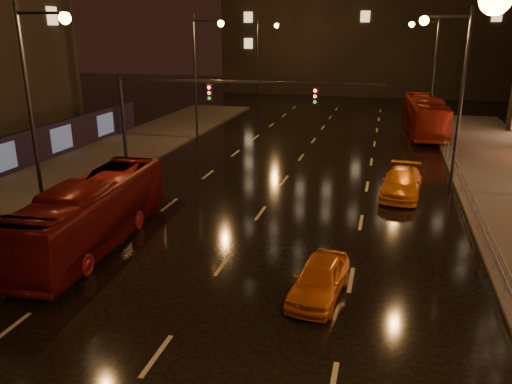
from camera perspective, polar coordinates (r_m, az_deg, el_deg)
ground at (r=28.94m, az=2.47°, el=0.25°), size 140.00×140.00×0.00m
sidewalk_left at (r=30.51m, az=-25.39°, el=-0.44°), size 7.00×70.00×0.15m
traffic_signal at (r=29.34m, az=-7.25°, el=9.87°), size 15.31×0.32×6.20m
railing_right at (r=26.53m, az=23.55°, el=-0.92°), size 0.05×56.00×1.00m
bus_red at (r=22.25m, az=-18.18°, el=-2.31°), size 3.14×10.49×2.88m
bus_curb at (r=46.84m, az=18.70°, el=8.25°), size 3.50×11.82×3.25m
taxi_near at (r=17.57m, az=7.25°, el=-9.82°), size 2.02×4.07×1.33m
taxi_far at (r=28.93m, az=16.31°, el=1.02°), size 2.53×5.17×1.45m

